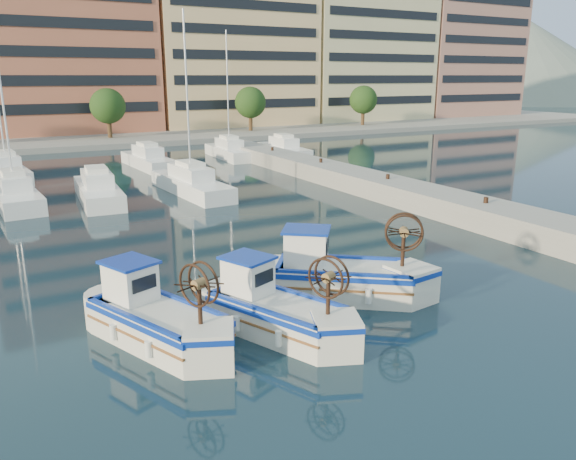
{
  "coord_description": "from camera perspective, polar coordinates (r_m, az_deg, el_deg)",
  "views": [
    {
      "loc": [
        -9.66,
        -13.83,
        7.55
      ],
      "look_at": [
        0.96,
        5.38,
        1.5
      ],
      "focal_mm": 35.0,
      "sensor_mm": 36.0,
      "label": 1
    }
  ],
  "objects": [
    {
      "name": "ground",
      "position": [
        18.48,
        5.52,
        -8.78
      ],
      "size": [
        300.0,
        300.0,
        0.0
      ],
      "primitive_type": "plane",
      "color": "#182F3E",
      "rests_on": "ground"
    },
    {
      "name": "quay",
      "position": [
        32.22,
        16.72,
        2.3
      ],
      "size": [
        3.0,
        60.0,
        1.2
      ],
      "primitive_type": "cube",
      "color": "gray",
      "rests_on": "ground"
    },
    {
      "name": "waterfront",
      "position": [
        81.18,
        -16.21,
        17.34
      ],
      "size": [
        180.0,
        40.0,
        25.6
      ],
      "color": "gray",
      "rests_on": "ground"
    },
    {
      "name": "hill_east",
      "position": [
        194.39,
        21.95,
        12.11
      ],
      "size": [
        160.0,
        160.0,
        50.0
      ],
      "primitive_type": "cone",
      "color": "slate",
      "rests_on": "ground"
    },
    {
      "name": "yacht_marina",
      "position": [
        42.9,
        -20.12,
        5.05
      ],
      "size": [
        35.63,
        22.98,
        11.5
      ],
      "color": "white",
      "rests_on": "ground"
    },
    {
      "name": "fishing_boat_a",
      "position": [
        16.9,
        -13.36,
        -8.6
      ],
      "size": [
        3.39,
        4.8,
        2.89
      ],
      "rotation": [
        0.0,
        0.0,
        0.38
      ],
      "color": "silver",
      "rests_on": "ground"
    },
    {
      "name": "fishing_boat_b",
      "position": [
        17.03,
        -1.39,
        -8.03
      ],
      "size": [
        3.37,
        4.69,
        2.82
      ],
      "rotation": [
        0.0,
        0.0,
        0.4
      ],
      "color": "silver",
      "rests_on": "ground"
    },
    {
      "name": "fishing_boat_c",
      "position": [
        19.73,
        5.22,
        -4.48
      ],
      "size": [
        5.02,
        4.52,
        3.12
      ],
      "rotation": [
        0.0,
        0.0,
        0.92
      ],
      "color": "silver",
      "rests_on": "ground"
    }
  ]
}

